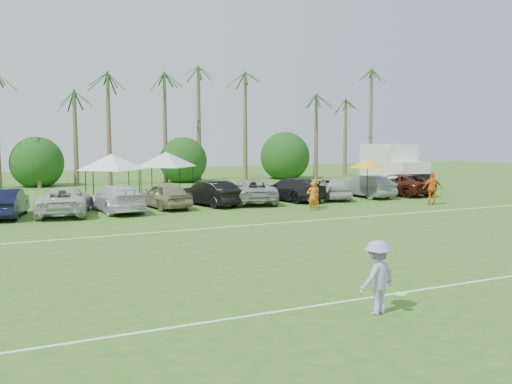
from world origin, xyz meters
name	(u,v)px	position (x,y,z in m)	size (l,w,h in m)	color
ground	(463,314)	(0.00, 0.00, 0.00)	(120.00, 120.00, 0.00)	#37671E
field_lines	(294,251)	(0.00, 8.00, 0.01)	(80.00, 12.10, 0.01)	white
palm_tree_3	(6,56)	(-8.00, 38.00, 10.06)	(2.40, 2.40, 11.90)	brown
palm_tree_4	(63,93)	(-4.00, 38.00, 7.48)	(2.40, 2.40, 8.90)	brown
palm_tree_5	(114,83)	(0.00, 38.00, 8.35)	(2.40, 2.40, 9.90)	brown
palm_tree_6	(161,75)	(4.00, 38.00, 9.21)	(2.40, 2.40, 10.90)	brown
palm_tree_7	(205,67)	(8.00, 38.00, 10.06)	(2.40, 2.40, 11.90)	brown
palm_tree_8	(257,99)	(13.00, 38.00, 7.48)	(2.40, 2.40, 8.90)	brown
palm_tree_9	(304,91)	(18.00, 38.00, 8.35)	(2.40, 2.40, 9.90)	brown
palm_tree_10	(348,84)	(23.00, 38.00, 9.21)	(2.40, 2.40, 10.90)	brown
palm_tree_11	(380,77)	(27.00, 38.00, 10.06)	(2.40, 2.40, 11.90)	brown
bush_tree_1	(38,165)	(-6.00, 39.00, 1.80)	(4.00, 4.00, 4.00)	brown
bush_tree_2	(181,162)	(6.00, 39.00, 1.80)	(4.00, 4.00, 4.00)	brown
bush_tree_3	(280,159)	(16.00, 39.00, 1.80)	(4.00, 4.00, 4.00)	brown
sideline_player_a	(313,196)	(6.43, 17.29, 0.80)	(0.58, 0.38, 1.60)	orange
sideline_player_b	(313,194)	(6.97, 18.08, 0.81)	(0.79, 0.62, 1.62)	orange
sideline_player_c	(432,188)	(14.13, 16.28, 0.99)	(1.16, 0.48, 1.98)	orange
box_truck	(393,165)	(19.41, 26.40, 1.82)	(3.47, 6.90, 3.40)	silver
canopy_tent_left	(111,154)	(-2.67, 26.57, 2.98)	(4.29, 4.29, 3.48)	black
canopy_tent_right	(166,152)	(1.31, 27.98, 3.02)	(4.35, 4.35, 3.52)	black
market_umbrella	(368,163)	(12.07, 19.91, 2.36)	(2.36, 2.36, 2.63)	black
frisbee_player	(377,277)	(-1.82, 0.88, 0.87)	(1.32, 0.91, 1.74)	#A39BDB
parked_car_1	(6,203)	(-9.01, 21.56, 0.74)	(1.57, 4.49, 1.48)	black
parked_car_2	(64,201)	(-6.24, 21.38, 0.74)	(2.46, 5.33, 1.48)	silver
parked_car_3	(118,198)	(-3.47, 21.27, 0.74)	(2.07, 5.10, 1.48)	silver
parked_car_4	(165,195)	(-0.70, 21.65, 0.74)	(1.75, 4.35, 1.48)	gray
parked_car_5	(210,193)	(2.06, 21.70, 0.74)	(1.57, 4.49, 1.48)	black
parked_car_6	(252,191)	(4.83, 21.78, 0.74)	(2.46, 5.33, 1.48)	#9C9DA1
parked_car_7	(291,189)	(7.60, 21.80, 0.74)	(2.07, 5.10, 1.48)	black
parked_car_8	(332,188)	(10.37, 21.41, 0.74)	(1.75, 4.35, 1.48)	silver
parked_car_9	(366,186)	(13.14, 21.40, 0.74)	(1.57, 4.49, 1.48)	slate
parked_car_10	(397,184)	(15.91, 21.68, 0.74)	(2.46, 5.33, 1.48)	#42170E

